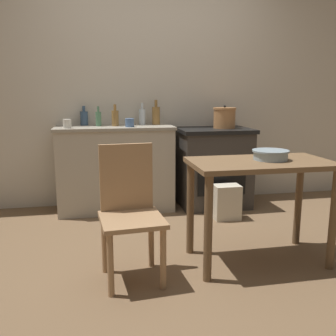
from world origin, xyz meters
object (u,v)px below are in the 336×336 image
flour_sack (227,202)px  chair (130,209)px  bottle_mid_left (156,115)px  stock_pot (224,118)px  work_table (260,180)px  bottle_far_left (115,118)px  cup_mid_right (67,124)px  stove (213,167)px  bottle_center (84,118)px  bottle_center_left (99,118)px  cup_center_right (130,123)px  bottle_left (142,116)px  mixing_bowl_large (271,154)px

flour_sack → chair: bearing=-136.8°
bottle_mid_left → stock_pot: bearing=-12.5°
work_table → bottle_far_left: (-0.93, 1.48, 0.36)m
cup_mid_right → stove: bearing=3.1°
stove → bottle_center: 1.48m
bottle_mid_left → cup_mid_right: (-0.91, -0.23, -0.06)m
bottle_center_left → cup_center_right: bearing=-25.7°
bottle_far_left → bottle_center_left: bearing=174.2°
chair → bottle_far_left: bottle_far_left is taller
bottle_far_left → bottle_center: 0.35m
flour_sack → stock_pot: (0.12, 0.48, 0.79)m
stove → cup_mid_right: 1.60m
bottle_left → cup_center_right: 0.29m
stove → bottle_center: size_ratio=4.20×
bottle_left → bottle_center_left: 0.47m
work_table → cup_center_right: size_ratio=11.20×
stock_pot → cup_mid_right: (-1.63, -0.07, -0.03)m
flour_sack → bottle_far_left: size_ratio=1.54×
flour_sack → cup_mid_right: cup_mid_right is taller
stove → bottle_far_left: (-1.05, 0.07, 0.55)m
cup_center_right → stove: bearing=3.8°
stock_pot → chair: bearing=-128.6°
chair → bottle_left: 1.75m
work_table → cup_center_right: bearing=120.5°
bottle_center_left → cup_center_right: bottle_center_left is taller
bottle_center_left → bottle_far_left: bearing=-5.8°
stove → cup_mid_right: (-1.52, -0.08, 0.50)m
bottle_center_left → cup_mid_right: bearing=-151.1°
bottle_center_left → bottle_left: bearing=11.8°
bottle_left → cup_mid_right: (-0.77, -0.26, -0.05)m
flour_sack → bottle_center_left: bottle_center_left is taller
work_table → stock_pot: (0.22, 1.41, 0.35)m
mixing_bowl_large → stove: bearing=88.6°
stock_pot → mixing_bowl_large: 1.40m
chair → mixing_bowl_large: chair is taller
chair → bottle_center_left: 1.64m
cup_center_right → flour_sack: bearing=-25.3°
chair → work_table: bearing=-1.5°
work_table → chair: size_ratio=1.12×
work_table → bottle_left: bearing=111.7°
bottle_center_left → cup_center_right: (0.30, -0.15, -0.04)m
mixing_bowl_large → cup_mid_right: (-1.49, 1.31, 0.14)m
bottle_far_left → stock_pot: bearing=-3.8°
bottle_far_left → bottle_mid_left: (0.44, 0.08, 0.02)m
bottle_center_left → bottle_center: (-0.15, 0.14, -0.00)m
bottle_left → bottle_far_left: bearing=-158.9°
bottle_center → cup_mid_right: 0.35m
bottle_mid_left → cup_center_right: (-0.30, -0.21, -0.06)m
flour_sack → cup_center_right: (-0.90, 0.42, 0.76)m
stove → chair: size_ratio=0.95×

